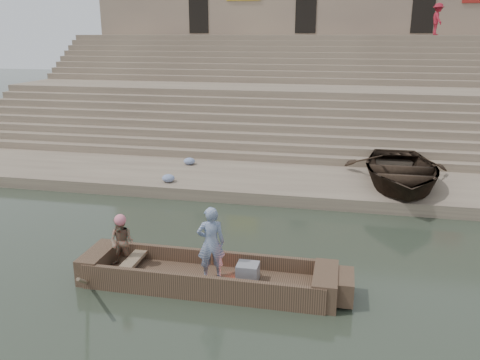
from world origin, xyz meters
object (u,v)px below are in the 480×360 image
(main_rowboat, at_px, (207,281))
(rowing_man, at_px, (122,242))
(television, at_px, (247,272))
(beached_rowboat, at_px, (401,170))
(pedestrian, at_px, (438,19))
(standing_man, at_px, (211,243))

(main_rowboat, relative_size, rowing_man, 4.21)
(main_rowboat, bearing_deg, rowing_man, 177.10)
(main_rowboat, bearing_deg, television, 0.00)
(rowing_man, xyz_separation_m, television, (2.90, -0.10, -0.39))
(beached_rowboat, relative_size, pedestrian, 2.97)
(main_rowboat, height_order, standing_man, standing_man)
(main_rowboat, xyz_separation_m, television, (0.90, 0.00, 0.31))
(television, distance_m, beached_rowboat, 8.22)
(beached_rowboat, distance_m, pedestrian, 15.11)
(main_rowboat, relative_size, pedestrian, 2.92)
(television, bearing_deg, main_rowboat, 180.00)
(standing_man, distance_m, television, 1.00)
(beached_rowboat, bearing_deg, main_rowboat, -123.36)
(beached_rowboat, bearing_deg, pedestrian, 77.89)
(standing_man, bearing_deg, main_rowboat, -25.39)
(rowing_man, xyz_separation_m, beached_rowboat, (6.69, 7.17, 0.11))
(standing_man, relative_size, television, 3.55)
(main_rowboat, bearing_deg, standing_man, -6.65)
(main_rowboat, bearing_deg, pedestrian, 70.45)
(standing_man, xyz_separation_m, television, (0.79, 0.01, -0.62))
(standing_man, bearing_deg, beached_rowboat, -140.85)
(main_rowboat, relative_size, beached_rowboat, 0.98)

